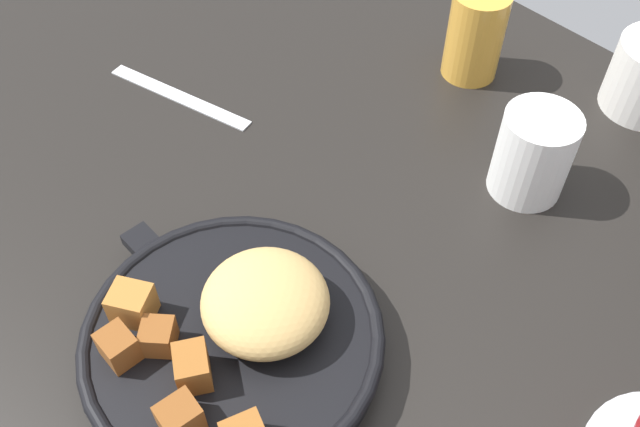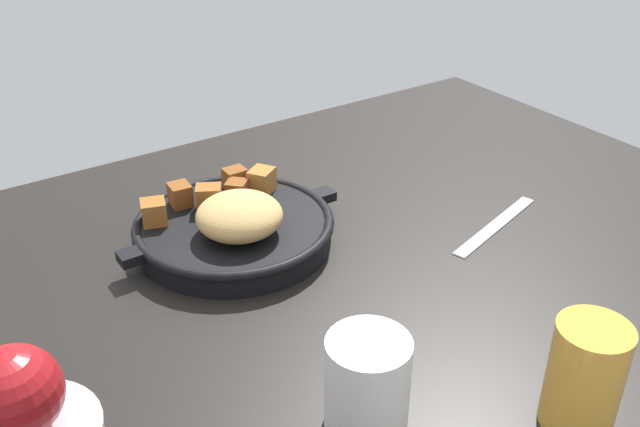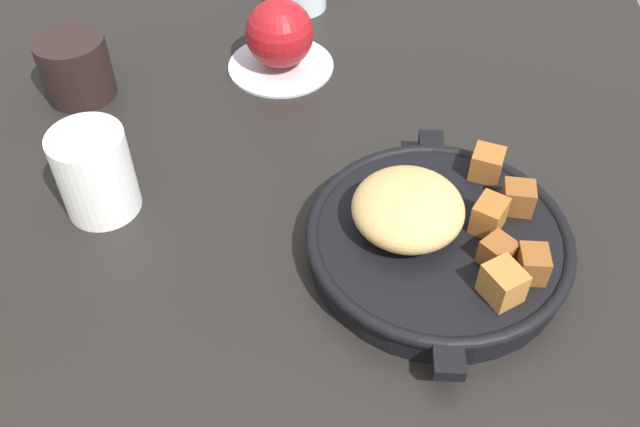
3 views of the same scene
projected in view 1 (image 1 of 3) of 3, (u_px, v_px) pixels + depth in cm
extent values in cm
cube|color=black|center=(322.00, 243.00, 64.30)|extent=(119.50, 85.74, 2.40)
cylinder|color=black|center=(234.00, 344.00, 54.54)|extent=(22.82, 22.82, 3.01)
torus|color=black|center=(232.00, 336.00, 53.57)|extent=(23.57, 23.57, 1.20)
cube|color=black|center=(141.00, 241.00, 59.69)|extent=(2.64, 2.40, 1.20)
ellipsoid|color=tan|center=(265.00, 302.00, 52.57)|extent=(9.80, 9.77, 4.55)
cube|color=#935623|center=(192.00, 367.00, 49.95)|extent=(3.77, 3.55, 2.98)
cube|color=brown|center=(118.00, 346.00, 51.22)|extent=(2.68, 2.32, 2.67)
cube|color=brown|center=(158.00, 336.00, 51.89)|extent=(3.42, 3.42, 2.41)
cube|color=brown|center=(180.00, 418.00, 47.66)|extent=(2.64, 2.92, 2.73)
cube|color=#A86B2D|center=(132.00, 304.00, 53.31)|extent=(4.02, 3.91, 3.05)
cube|color=silver|center=(179.00, 96.00, 75.36)|extent=(17.75, 6.49, 0.36)
cylinder|color=white|center=(533.00, 154.00, 63.86)|extent=(6.98, 6.98, 8.75)
cylinder|color=gold|center=(475.00, 35.00, 74.55)|extent=(6.11, 6.11, 9.87)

